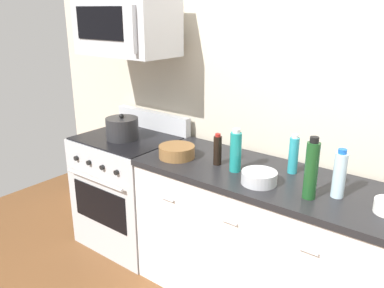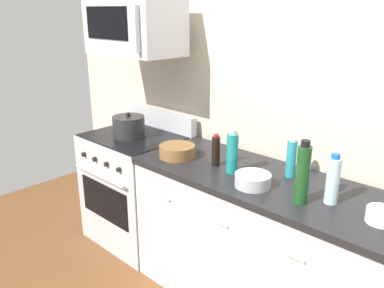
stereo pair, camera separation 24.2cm
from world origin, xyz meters
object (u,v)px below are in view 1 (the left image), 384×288
at_px(range_oven, 131,189).
at_px(bowl_steel_prep, 259,177).
at_px(bottle_dish_soap, 294,155).
at_px(bottle_soy_sauce_dark, 218,150).
at_px(bottle_wine_green, 311,170).
at_px(bottle_water_clear, 339,174).
at_px(stockpot, 122,128).
at_px(microwave, 127,27).
at_px(bottle_sparkling_teal, 236,151).
at_px(bowl_wooden_salad, 177,151).

bearing_deg(range_oven, bowl_steel_prep, -6.49).
bearing_deg(bottle_dish_soap, bottle_soy_sauce_dark, -159.05).
relative_size(bottle_wine_green, bowl_steel_prep, 1.66).
relative_size(bottle_water_clear, stockpot, 1.08).
bearing_deg(bottle_dish_soap, microwave, -176.42).
relative_size(bottle_sparkling_teal, bottle_wine_green, 0.80).
bearing_deg(bottle_dish_soap, bowl_steel_prep, -107.04).
xyz_separation_m(microwave, bowl_steel_prep, (1.24, -0.19, -0.79)).
bearing_deg(microwave, bottle_wine_green, -6.81).
relative_size(microwave, bottle_water_clear, 2.76).
distance_m(range_oven, bottle_sparkling_teal, 1.18).
bearing_deg(bottle_wine_green, stockpot, 176.81).
height_order(microwave, stockpot, microwave).
bearing_deg(bottle_dish_soap, stockpot, -172.21).
height_order(range_oven, bottle_soy_sauce_dark, bottle_soy_sauce_dark).
height_order(bottle_dish_soap, bowl_wooden_salad, bottle_dish_soap).
distance_m(bottle_dish_soap, bottle_wine_green, 0.35).
bearing_deg(bottle_water_clear, range_oven, 178.87).
relative_size(bottle_dish_soap, bottle_sparkling_teal, 0.91).
height_order(range_oven, bottle_dish_soap, bottle_dish_soap).
height_order(bottle_dish_soap, stockpot, bottle_dish_soap).
bearing_deg(bottle_wine_green, range_oven, 174.84).
relative_size(bottle_water_clear, bottle_soy_sauce_dark, 1.30).
bearing_deg(bowl_wooden_salad, bottle_water_clear, 3.87).
bearing_deg(bottle_soy_sauce_dark, bowl_steel_prep, -15.49).
xyz_separation_m(bottle_sparkling_teal, bowl_steel_prep, (0.21, -0.08, -0.09)).
relative_size(bottle_wine_green, stockpot, 1.36).
bearing_deg(bottle_sparkling_teal, bottle_water_clear, 3.08).
bearing_deg(bowl_wooden_salad, microwave, 165.82).
height_order(bottle_dish_soap, bottle_sparkling_teal, bottle_sparkling_teal).
relative_size(bottle_water_clear, bowl_steel_prep, 1.31).
bearing_deg(bowl_wooden_salad, bowl_steel_prep, -3.24).
bearing_deg(bottle_soy_sauce_dark, range_oven, 177.30).
height_order(range_oven, bottle_water_clear, bottle_water_clear).
relative_size(bottle_sparkling_teal, bowl_wooden_salad, 1.12).
xyz_separation_m(bottle_sparkling_teal, bottle_wine_green, (0.51, -0.07, 0.03)).
xyz_separation_m(range_oven, bottle_water_clear, (1.65, -0.03, 0.58)).
height_order(bottle_soy_sauce_dark, bottle_wine_green, bottle_wine_green).
height_order(bottle_dish_soap, bottle_water_clear, bottle_water_clear).
height_order(bottle_dish_soap, bottle_soy_sauce_dark, bottle_dish_soap).
relative_size(bottle_water_clear, bowl_wooden_salad, 1.11).
bearing_deg(bottle_wine_green, bowl_steel_prep, -179.56).
xyz_separation_m(microwave, bottle_wine_green, (1.54, -0.18, -0.67)).
bearing_deg(bottle_soy_sauce_dark, stockpot, -179.24).
height_order(bottle_wine_green, bowl_wooden_salad, bottle_wine_green).
bearing_deg(bottle_wine_green, bowl_wooden_salad, 177.92).
xyz_separation_m(bottle_dish_soap, bottle_sparkling_teal, (-0.29, -0.19, 0.01)).
bearing_deg(range_oven, bottle_water_clear, -1.13).
distance_m(microwave, bowl_wooden_salad, 0.99).
xyz_separation_m(microwave, bottle_sparkling_teal, (1.03, -0.11, -0.70)).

